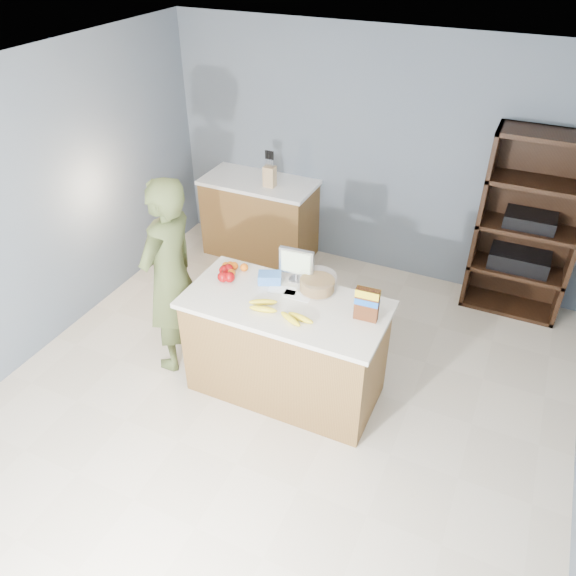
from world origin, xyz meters
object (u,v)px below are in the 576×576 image
at_px(tv, 296,263).
at_px(cereal_box, 367,302).
at_px(person, 170,277).
at_px(counter_peninsula, 285,351).
at_px(shelving_unit, 528,229).

relative_size(tv, cereal_box, 1.09).
relative_size(person, tv, 6.15).
relative_size(person, cereal_box, 6.71).
xyz_separation_m(person, cereal_box, (1.63, 0.10, 0.18)).
height_order(person, tv, person).
xyz_separation_m(counter_peninsula, shelving_unit, (1.55, 2.05, 0.45)).
distance_m(shelving_unit, tv, 2.37).
bearing_deg(shelving_unit, counter_peninsula, -127.11).
height_order(tv, cereal_box, tv).
relative_size(counter_peninsula, shelving_unit, 0.87).
bearing_deg(counter_peninsula, shelving_unit, 52.89).
bearing_deg(shelving_unit, person, -140.82).
height_order(shelving_unit, cereal_box, shelving_unit).
bearing_deg(cereal_box, shelving_unit, 64.80).
bearing_deg(shelving_unit, cereal_box, -115.20).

